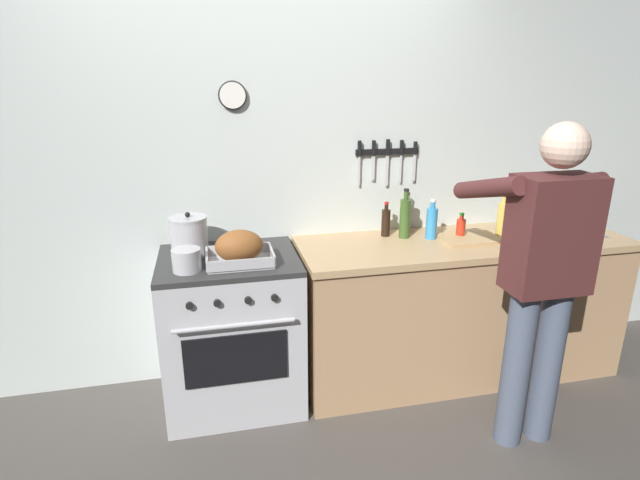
% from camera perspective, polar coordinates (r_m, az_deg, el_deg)
% --- Properties ---
extents(wall_back, '(6.00, 0.13, 2.60)m').
position_cam_1_polar(wall_back, '(3.05, -7.03, 7.71)').
color(wall_back, silver).
rests_on(wall_back, ground).
extents(counter_block, '(2.03, 0.65, 0.90)m').
position_cam_1_polar(counter_block, '(3.33, 15.64, -7.22)').
color(counter_block, tan).
rests_on(counter_block, ground).
extents(stove, '(0.76, 0.67, 0.90)m').
position_cam_1_polar(stove, '(2.97, -9.93, -10.15)').
color(stove, '#BCBCC1').
rests_on(stove, ground).
extents(person_cook, '(0.51, 0.63, 1.66)m').
position_cam_1_polar(person_cook, '(2.65, 24.08, -3.18)').
color(person_cook, '#4C566B').
rests_on(person_cook, ground).
extents(roasting_pan, '(0.35, 0.26, 0.18)m').
position_cam_1_polar(roasting_pan, '(2.66, -9.18, -0.97)').
color(roasting_pan, '#B7B7BC').
rests_on(roasting_pan, stove).
extents(stock_pot, '(0.21, 0.21, 0.25)m').
position_cam_1_polar(stock_pot, '(2.84, -14.68, 0.43)').
color(stock_pot, '#B7B7BC').
rests_on(stock_pot, stove).
extents(saucepan, '(0.15, 0.15, 0.12)m').
position_cam_1_polar(saucepan, '(2.63, -14.97, -2.22)').
color(saucepan, '#B7B7BC').
rests_on(saucepan, stove).
extents(cutting_board, '(0.36, 0.24, 0.02)m').
position_cam_1_polar(cutting_board, '(3.16, 16.70, 0.14)').
color(cutting_board, tan).
rests_on(cutting_board, counter_block).
extents(bottle_hot_sauce, '(0.05, 0.05, 0.16)m').
position_cam_1_polar(bottle_hot_sauce, '(3.17, 15.74, 1.34)').
color(bottle_hot_sauce, red).
rests_on(bottle_hot_sauce, counter_block).
extents(bottle_soy_sauce, '(0.05, 0.05, 0.22)m').
position_cam_1_polar(bottle_soy_sauce, '(3.12, 7.51, 2.06)').
color(bottle_soy_sauce, black).
rests_on(bottle_soy_sauce, counter_block).
extents(bottle_dish_soap, '(0.07, 0.07, 0.24)m').
position_cam_1_polar(bottle_dish_soap, '(3.11, 12.61, 1.97)').
color(bottle_dish_soap, '#338CCC').
rests_on(bottle_dish_soap, counter_block).
extents(bottle_vinegar, '(0.06, 0.06, 0.26)m').
position_cam_1_polar(bottle_vinegar, '(3.22, 9.80, 2.77)').
color(bottle_vinegar, '#997F4C').
rests_on(bottle_vinegar, counter_block).
extents(bottle_cooking_oil, '(0.07, 0.07, 0.26)m').
position_cam_1_polar(bottle_cooking_oil, '(3.31, 20.08, 2.37)').
color(bottle_cooking_oil, gold).
rests_on(bottle_cooking_oil, counter_block).
extents(bottle_olive_oil, '(0.06, 0.06, 0.31)m').
position_cam_1_polar(bottle_olive_oil, '(3.09, 9.66, 2.56)').
color(bottle_olive_oil, '#385623').
rests_on(bottle_olive_oil, counter_block).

